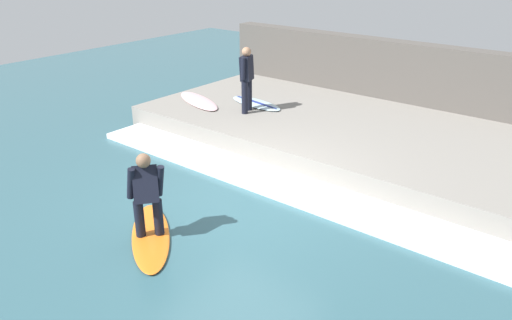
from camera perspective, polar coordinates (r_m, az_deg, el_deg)
name	(u,v)px	position (r m, az deg, el deg)	size (l,w,h in m)	color
ground_plane	(242,204)	(8.72, -1.63, -5.03)	(28.00, 28.00, 0.00)	#335B66
concrete_ledge	(346,134)	(11.38, 10.23, 2.99)	(4.40, 9.49, 0.49)	gray
back_wall	(396,80)	(13.29, 15.68, 8.79)	(0.50, 9.96, 1.96)	#544F49
wave_foam_crest	(274,182)	(9.36, 2.12, -2.55)	(0.96, 9.01, 0.11)	silver
surfboard_riding	(151,236)	(7.93, -11.94, -8.49)	(1.72, 1.92, 0.06)	orange
surfer_riding	(146,191)	(7.56, -12.43, -3.50)	(0.55, 0.56, 1.34)	black
surfer_waiting_near	(247,76)	(11.67, -1.07, 9.56)	(0.50, 0.34, 1.52)	black
surfboard_waiting_near	(256,103)	(12.44, 0.00, 6.51)	(0.84, 1.70, 0.07)	silver
surfboard_spare	(198,101)	(12.73, -6.59, 6.74)	(1.24, 1.96, 0.06)	beige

